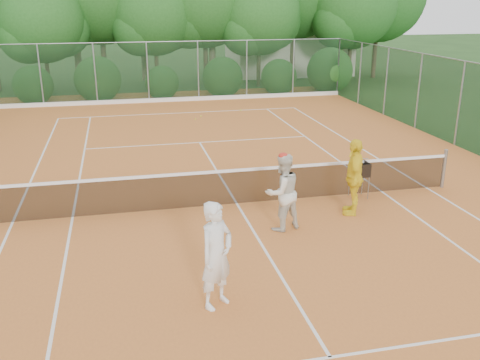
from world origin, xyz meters
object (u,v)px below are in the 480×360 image
object	(u,v)px
ball_hopper	(360,170)
player_yellow	(354,177)
player_center_grp	(282,192)
player_white	(216,255)

from	to	relation	value
ball_hopper	player_yellow	bearing A→B (deg)	-97.60
player_center_grp	player_yellow	bearing A→B (deg)	14.86
player_white	player_center_grp	world-z (taller)	player_white
player_yellow	ball_hopper	size ratio (longest dim) A/B	1.95
player_center_grp	player_yellow	xyz separation A→B (m)	(1.99, 0.53, 0.04)
player_center_grp	player_yellow	distance (m)	2.06
player_yellow	ball_hopper	world-z (taller)	player_yellow
ball_hopper	player_white	bearing A→B (deg)	-112.12
player_white	player_center_grp	distance (m)	3.51
player_yellow	player_center_grp	bearing A→B (deg)	-52.24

